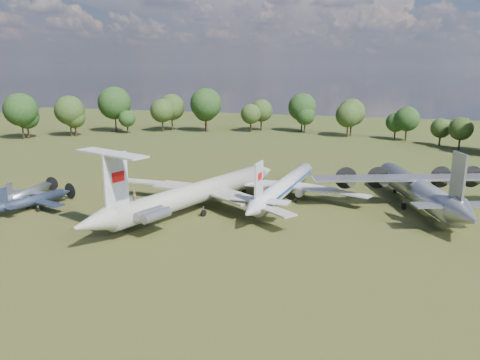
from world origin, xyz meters
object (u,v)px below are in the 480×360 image
(il62_airliner, at_px, (198,197))
(tu104_jet, at_px, (285,189))
(person_on_il62, at_px, (134,194))
(small_prop_northwest, at_px, (29,194))
(an12_transport, at_px, (417,193))
(small_prop_west, at_px, (34,203))

(il62_airliner, height_order, tu104_jet, il62_airliner)
(il62_airliner, relative_size, person_on_il62, 25.07)
(tu104_jet, bearing_deg, small_prop_northwest, -157.25)
(an12_transport, xyz_separation_m, small_prop_northwest, (-61.81, -15.42, -1.35))
(small_prop_west, distance_m, person_on_il62, 21.66)
(il62_airliner, height_order, small_prop_west, il62_airliner)
(an12_transport, distance_m, person_on_il62, 43.95)
(small_prop_northwest, bearing_deg, person_on_il62, -24.03)
(an12_transport, bearing_deg, person_on_il62, -167.05)
(an12_transport, relative_size, small_prop_northwest, 2.54)
(small_prop_west, bearing_deg, an12_transport, 33.66)
(il62_airliner, xyz_separation_m, tu104_jet, (11.65, 10.13, -0.36))
(small_prop_west, bearing_deg, tu104_jet, 40.65)
(tu104_jet, bearing_deg, an12_transport, 9.55)
(small_prop_west, relative_size, person_on_il62, 8.48)
(small_prop_northwest, bearing_deg, an12_transport, 8.80)
(small_prop_northwest, xyz_separation_m, person_on_il62, (25.10, -8.55, 4.38))
(small_prop_west, bearing_deg, person_on_il62, 2.60)
(an12_transport, height_order, small_prop_northwest, an12_transport)
(an12_transport, distance_m, small_prop_northwest, 63.72)
(an12_transport, bearing_deg, small_prop_west, 178.48)
(small_prop_northwest, bearing_deg, tu104_jet, 13.13)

